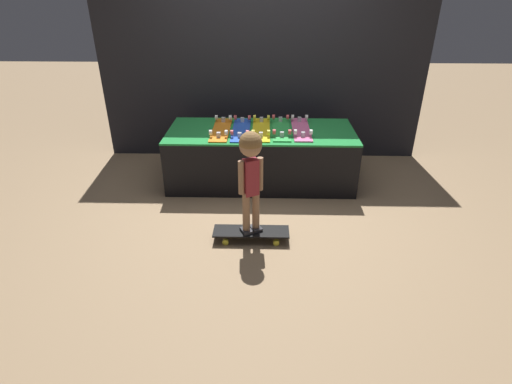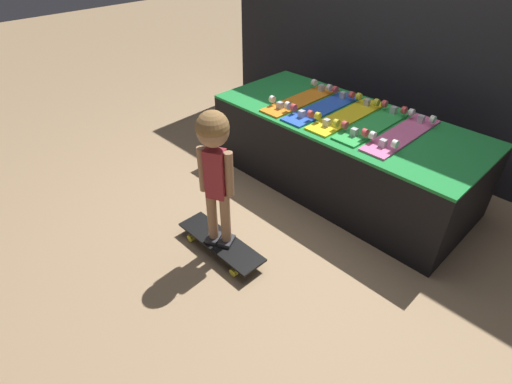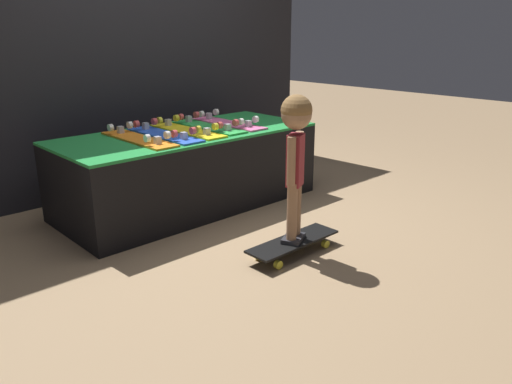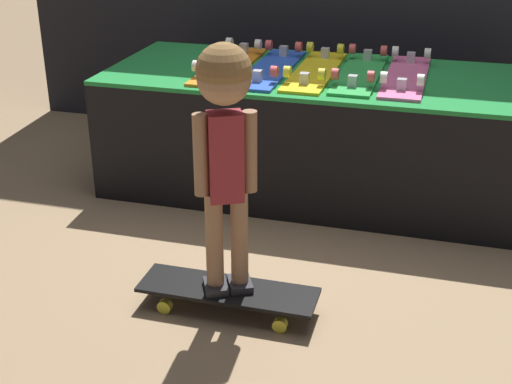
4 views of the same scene
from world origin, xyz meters
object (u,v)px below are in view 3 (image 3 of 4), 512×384
skateboard_pink_on_rack (228,122)px  skateboard_orange_on_rack (138,138)px  skateboard_yellow_on_rack (187,130)px  skateboard_green_on_rack (207,126)px  child (296,141)px  skateboard_blue_on_rack (164,134)px  skateboard_on_floor (293,243)px

skateboard_pink_on_rack → skateboard_orange_on_rack: bearing=-177.7°
skateboard_yellow_on_rack → skateboard_pink_on_rack: 0.43m
skateboard_green_on_rack → child: size_ratio=0.84×
skateboard_blue_on_rack → skateboard_on_floor: 1.31m
skateboard_orange_on_rack → skateboard_pink_on_rack: same height
skateboard_orange_on_rack → skateboard_on_floor: skateboard_orange_on_rack is taller
skateboard_on_floor → child: child is taller
skateboard_yellow_on_rack → skateboard_blue_on_rack: bearing=-176.3°
skateboard_yellow_on_rack → skateboard_green_on_rack: size_ratio=1.00×
child → skateboard_green_on_rack: bearing=50.6°
skateboard_yellow_on_rack → skateboard_on_floor: bearing=-93.3°
skateboard_orange_on_rack → skateboard_on_floor: (0.36, -1.18, -0.54)m
skateboard_green_on_rack → skateboard_on_floor: (-0.28, -1.22, -0.54)m
skateboard_on_floor → skateboard_pink_on_rack: bearing=67.7°
skateboard_orange_on_rack → skateboard_green_on_rack: (0.65, 0.03, 0.00)m
skateboard_green_on_rack → skateboard_pink_on_rack: same height
skateboard_green_on_rack → skateboard_yellow_on_rack: bearing=-175.2°
skateboard_on_floor → child: size_ratio=0.73×
skateboard_pink_on_rack → child: bearing=-112.3°
skateboard_on_floor → skateboard_orange_on_rack: bearing=107.1°
skateboard_orange_on_rack → skateboard_on_floor: bearing=-72.9°
skateboard_orange_on_rack → skateboard_green_on_rack: 0.65m
skateboard_blue_on_rack → child: bearing=-82.9°
skateboard_pink_on_rack → child: size_ratio=0.84×
skateboard_blue_on_rack → skateboard_orange_on_rack: bearing=-180.0°
skateboard_orange_on_rack → skateboard_yellow_on_rack: size_ratio=1.00×
skateboard_orange_on_rack → skateboard_yellow_on_rack: bearing=1.9°
skateboard_orange_on_rack → child: child is taller
skateboard_blue_on_rack → skateboard_green_on_rack: (0.43, 0.03, 0.00)m
skateboard_on_floor → skateboard_blue_on_rack: bearing=97.1°
skateboard_green_on_rack → skateboard_on_floor: bearing=-103.1°
skateboard_green_on_rack → skateboard_on_floor: 1.36m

